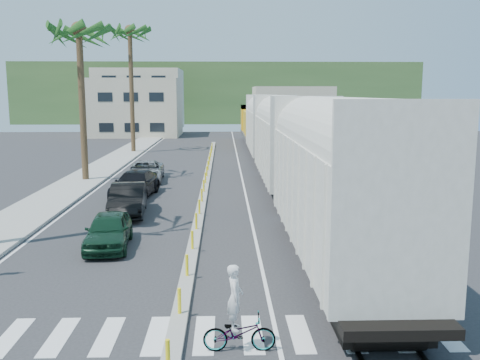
{
  "coord_description": "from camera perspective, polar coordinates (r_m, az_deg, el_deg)",
  "views": [
    {
      "loc": [
        1.2,
        -14.58,
        5.96
      ],
      "look_at": [
        1.95,
        9.82,
        2.0
      ],
      "focal_mm": 40.0,
      "sensor_mm": 36.0,
      "label": 1
    }
  ],
  "objects": [
    {
      "name": "ground",
      "position": [
        15.8,
        -6.15,
        -13.01
      ],
      "size": [
        140.0,
        140.0,
        0.0
      ],
      "primitive_type": "plane",
      "color": "#28282B",
      "rests_on": "ground"
    },
    {
      "name": "sidewalk",
      "position": [
        41.17,
        -15.37,
        0.67
      ],
      "size": [
        3.0,
        90.0,
        0.15
      ],
      "primitive_type": "cube",
      "color": "gray",
      "rests_on": "ground"
    },
    {
      "name": "rails",
      "position": [
        43.16,
        3.3,
        1.3
      ],
      "size": [
        1.56,
        100.0,
        0.06
      ],
      "color": "black",
      "rests_on": "ground"
    },
    {
      "name": "median",
      "position": [
        35.06,
        -3.7,
        -0.45
      ],
      "size": [
        0.45,
        60.0,
        0.85
      ],
      "color": "gray",
      "rests_on": "ground"
    },
    {
      "name": "crosswalk",
      "position": [
        13.97,
        -6.79,
        -16.09
      ],
      "size": [
        14.0,
        2.2,
        0.01
      ],
      "primitive_type": "cube",
      "color": "silver",
      "rests_on": "ground"
    },
    {
      "name": "lane_markings",
      "position": [
        40.17,
        -6.53,
        0.63
      ],
      "size": [
        9.42,
        90.0,
        0.01
      ],
      "color": "silver",
      "rests_on": "ground"
    },
    {
      "name": "freight_train",
      "position": [
        38.51,
        3.91,
        4.65
      ],
      "size": [
        3.0,
        60.94,
        5.85
      ],
      "color": "beige",
      "rests_on": "ground"
    },
    {
      "name": "palm_trees",
      "position": [
        38.73,
        -16.3,
        16.05
      ],
      "size": [
        3.5,
        37.2,
        13.75
      ],
      "color": "brown",
      "rests_on": "ground"
    },
    {
      "name": "buildings",
      "position": [
        86.58,
        -6.88,
        8.1
      ],
      "size": [
        38.0,
        27.0,
        10.0
      ],
      "color": "#B7AD91",
      "rests_on": "ground"
    },
    {
      "name": "hillside",
      "position": [
        114.59,
        -2.4,
        9.23
      ],
      "size": [
        80.0,
        20.0,
        12.0
      ],
      "primitive_type": "cube",
      "color": "#385628",
      "rests_on": "ground"
    },
    {
      "name": "car_lead",
      "position": [
        21.52,
        -13.84,
        -5.24
      ],
      "size": [
        2.25,
        4.29,
        1.38
      ],
      "primitive_type": "imported",
      "rotation": [
        0.0,
        0.0,
        0.08
      ],
      "color": "#10311F",
      "rests_on": "ground"
    },
    {
      "name": "car_second",
      "position": [
        27.02,
        -11.87,
        -2.05
      ],
      "size": [
        2.48,
        4.98,
        1.54
      ],
      "primitive_type": "imported",
      "rotation": [
        0.0,
        0.0,
        0.09
      ],
      "color": "black",
      "rests_on": "ground"
    },
    {
      "name": "car_third",
      "position": [
        31.63,
        -11.12,
        -0.44
      ],
      "size": [
        3.13,
        5.58,
        1.5
      ],
      "primitive_type": "imported",
      "rotation": [
        0.0,
        0.0,
        -0.1
      ],
      "color": "black",
      "rests_on": "ground"
    },
    {
      "name": "car_rear",
      "position": [
        37.19,
        -10.03,
        0.93
      ],
      "size": [
        2.85,
        5.24,
        1.39
      ],
      "primitive_type": "imported",
      "rotation": [
        0.0,
        0.0,
        0.06
      ],
      "color": "#9EA0A3",
      "rests_on": "ground"
    },
    {
      "name": "cyclist",
      "position": [
        12.85,
        -0.2,
        -15.06
      ],
      "size": [
        0.7,
        1.71,
        2.1
      ],
      "rotation": [
        0.0,
        0.0,
        1.56
      ],
      "color": "#9EA0A5",
      "rests_on": "ground"
    }
  ]
}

